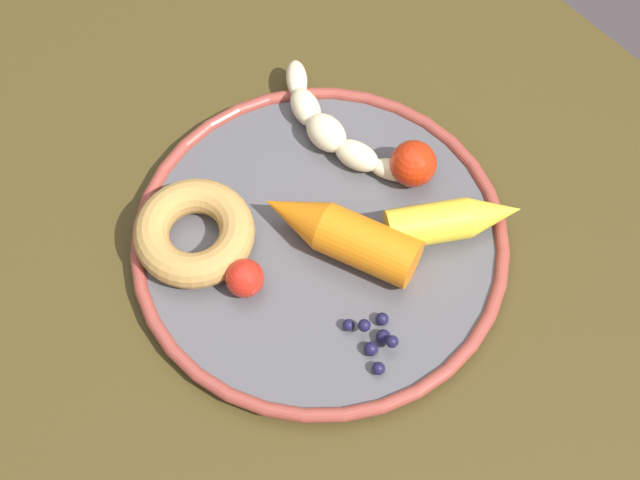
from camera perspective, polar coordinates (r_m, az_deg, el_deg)
dining_table at (r=0.90m, az=-1.33°, el=-4.69°), size 1.09×0.81×0.70m
plate at (r=0.82m, az=-0.00°, el=-0.10°), size 0.32×0.32×0.02m
banana at (r=0.87m, az=0.77°, el=6.57°), size 0.18×0.06×0.03m
carrot_orange at (r=0.80m, az=1.10°, el=0.44°), size 0.14×0.09×0.04m
carrot_yellow at (r=0.82m, az=7.98°, el=1.19°), size 0.09×0.12×0.04m
donut at (r=0.81m, az=-7.47°, el=0.44°), size 0.11×0.11×0.03m
blueberry_pile at (r=0.78m, az=3.30°, el=-5.84°), size 0.05×0.04×0.02m
tomato_near at (r=0.79m, az=-4.49°, el=-2.27°), size 0.03×0.03×0.03m
tomato_mid at (r=0.84m, az=5.55°, el=4.53°), size 0.04×0.04×0.04m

